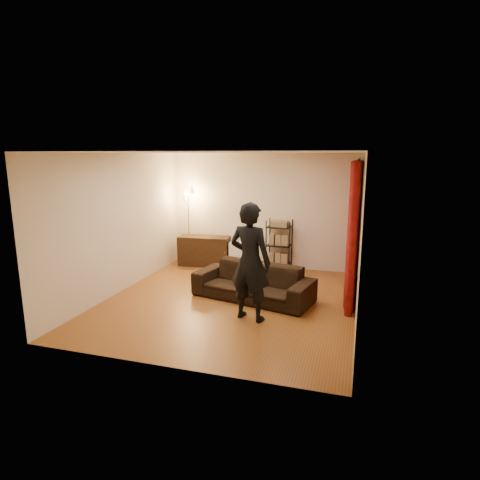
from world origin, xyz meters
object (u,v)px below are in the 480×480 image
(sofa, at_px, (253,282))
(wire_shelf, at_px, (279,245))
(floor_lamp, at_px, (189,227))
(storage_boxes, at_px, (237,255))
(person, at_px, (250,262))
(media_cabinet, at_px, (204,251))

(sofa, bearing_deg, wire_shelf, 100.66)
(sofa, bearing_deg, floor_lamp, 150.81)
(wire_shelf, bearing_deg, sofa, -99.01)
(storage_boxes, xyz_separation_m, wire_shelf, (0.99, 0.11, 0.29))
(person, height_order, wire_shelf, person)
(media_cabinet, relative_size, wire_shelf, 1.04)
(storage_boxes, distance_m, wire_shelf, 1.04)
(person, distance_m, wire_shelf, 3.00)
(media_cabinet, bearing_deg, person, -61.08)
(person, height_order, floor_lamp, person)
(person, distance_m, media_cabinet, 3.50)
(person, bearing_deg, floor_lamp, -37.93)
(storage_boxes, bearing_deg, sofa, -65.05)
(media_cabinet, bearing_deg, floor_lamp, 171.42)
(person, relative_size, storage_boxes, 3.14)
(person, bearing_deg, wire_shelf, -75.06)
(person, relative_size, media_cabinet, 1.58)
(floor_lamp, bearing_deg, person, -50.77)
(media_cabinet, distance_m, storage_boxes, 0.84)
(person, distance_m, floor_lamp, 3.71)
(floor_lamp, bearing_deg, media_cabinet, -3.30)
(media_cabinet, distance_m, wire_shelf, 1.85)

